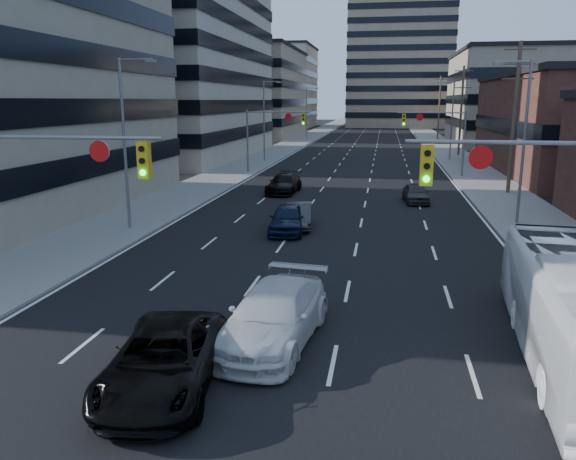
{
  "coord_description": "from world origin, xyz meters",
  "views": [
    {
      "loc": [
        2.94,
        -7.77,
        6.9
      ],
      "look_at": [
        -0.47,
        12.19,
        2.2
      ],
      "focal_mm": 35.0,
      "sensor_mm": 36.0,
      "label": 1
    }
  ],
  "objects_px": {
    "white_van": "(274,315)",
    "transit_bus": "(575,310)",
    "black_pickup": "(164,360)",
    "sedan_blue": "(287,219)"
  },
  "relations": [
    {
      "from": "white_van",
      "to": "transit_bus",
      "type": "height_order",
      "value": "transit_bus"
    },
    {
      "from": "white_van",
      "to": "sedan_blue",
      "type": "height_order",
      "value": "white_van"
    },
    {
      "from": "transit_bus",
      "to": "sedan_blue",
      "type": "relative_size",
      "value": 2.38
    },
    {
      "from": "black_pickup",
      "to": "transit_bus",
      "type": "distance_m",
      "value": 10.78
    },
    {
      "from": "black_pickup",
      "to": "sedan_blue",
      "type": "relative_size",
      "value": 1.21
    },
    {
      "from": "black_pickup",
      "to": "sedan_blue",
      "type": "bearing_deg",
      "value": 82.35
    },
    {
      "from": "black_pickup",
      "to": "sedan_blue",
      "type": "distance_m",
      "value": 16.89
    },
    {
      "from": "transit_bus",
      "to": "sedan_blue",
      "type": "bearing_deg",
      "value": 130.93
    },
    {
      "from": "white_van",
      "to": "transit_bus",
      "type": "xyz_separation_m",
      "value": [
        8.13,
        0.13,
        0.63
      ]
    },
    {
      "from": "sedan_blue",
      "to": "black_pickup",
      "type": "bearing_deg",
      "value": -94.76
    }
  ]
}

